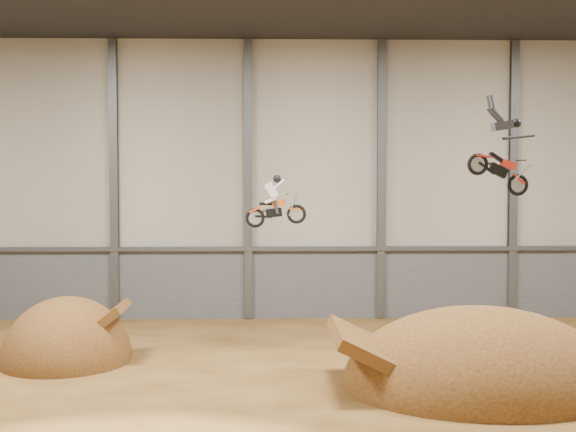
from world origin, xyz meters
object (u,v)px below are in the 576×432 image
object	(u,v)px
landing_ramp	(480,387)
fmx_rider_b	(494,145)
takeoff_ramp	(67,361)
fmx_rider_a	(277,198)

from	to	relation	value
landing_ramp	fmx_rider_b	world-z (taller)	fmx_rider_b
landing_ramp	fmx_rider_b	size ratio (longest dim) A/B	3.04
takeoff_ramp	fmx_rider_a	world-z (taller)	fmx_rider_a
takeoff_ramp	fmx_rider_a	distance (m)	10.38
takeoff_ramp	landing_ramp	size ratio (longest dim) A/B	0.61
fmx_rider_a	fmx_rider_b	bearing A→B (deg)	-24.85
takeoff_ramp	fmx_rider_a	size ratio (longest dim) A/B	2.44
fmx_rider_a	landing_ramp	bearing A→B (deg)	-28.85
takeoff_ramp	fmx_rider_b	size ratio (longest dim) A/B	1.85
takeoff_ramp	fmx_rider_b	distance (m)	18.08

